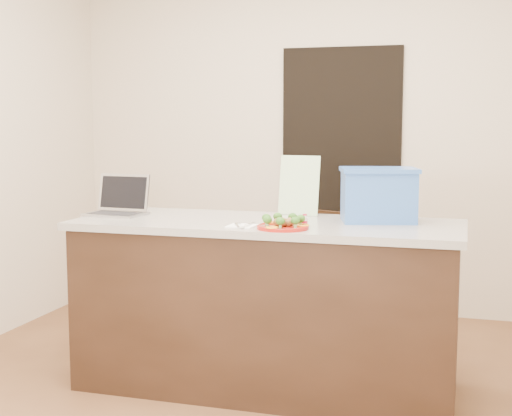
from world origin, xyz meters
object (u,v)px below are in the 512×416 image
(yogurt_bottle, at_px, (305,221))
(chair, at_px, (331,270))
(island, at_px, (266,305))
(napkin, at_px, (242,226))
(blue_box, at_px, (378,195))
(plate, at_px, (283,227))
(laptop, at_px, (119,204))

(yogurt_bottle, bearing_deg, chair, 92.58)
(island, distance_m, napkin, 0.52)
(blue_box, bearing_deg, chair, 103.12)
(plate, xyz_separation_m, chair, (0.04, 1.11, -0.44))
(island, xyz_separation_m, laptop, (-0.88, 0.03, 0.52))
(island, relative_size, plate, 7.99)
(plate, distance_m, yogurt_bottle, 0.14)
(napkin, xyz_separation_m, laptop, (-0.81, 0.25, 0.06))
(island, xyz_separation_m, yogurt_bottle, (0.24, -0.13, 0.48))
(yogurt_bottle, relative_size, chair, 0.07)
(napkin, xyz_separation_m, yogurt_bottle, (0.30, 0.09, 0.02))
(napkin, relative_size, blue_box, 0.30)
(napkin, height_order, blue_box, blue_box)
(laptop, bearing_deg, blue_box, 8.85)
(napkin, distance_m, blue_box, 0.75)
(napkin, xyz_separation_m, chair, (0.26, 1.08, -0.43))
(island, bearing_deg, laptop, 178.15)
(island, distance_m, blue_box, 0.84)
(laptop, distance_m, chair, 1.45)
(laptop, xyz_separation_m, chair, (1.07, 0.83, -0.49))
(yogurt_bottle, distance_m, laptop, 1.13)
(chair, bearing_deg, napkin, -81.75)
(napkin, relative_size, chair, 0.16)
(blue_box, relative_size, chair, 0.52)
(napkin, height_order, laptop, laptop)
(napkin, relative_size, laptop, 0.40)
(napkin, distance_m, yogurt_bottle, 0.32)
(laptop, height_order, blue_box, blue_box)
(plate, distance_m, laptop, 1.07)
(plate, xyz_separation_m, yogurt_bottle, (0.08, 0.12, 0.02))
(island, bearing_deg, chair, 77.39)
(plate, relative_size, laptop, 0.77)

